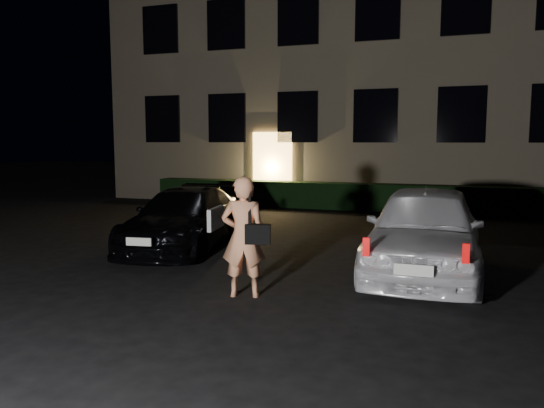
% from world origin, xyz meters
% --- Properties ---
extents(ground, '(80.00, 80.00, 0.00)m').
position_xyz_m(ground, '(0.00, 0.00, 0.00)').
color(ground, black).
rests_on(ground, ground).
extents(building, '(20.00, 8.11, 12.00)m').
position_xyz_m(building, '(-0.00, 14.99, 6.00)').
color(building, '#746952').
rests_on(building, ground).
extents(hedge, '(15.00, 0.70, 0.85)m').
position_xyz_m(hedge, '(0.00, 10.50, 0.42)').
color(hedge, black).
rests_on(hedge, ground).
extents(sedan, '(2.31, 4.41, 1.22)m').
position_xyz_m(sedan, '(-2.74, 3.26, 0.61)').
color(sedan, black).
rests_on(sedan, ground).
extents(hatch, '(1.77, 4.38, 1.49)m').
position_xyz_m(hatch, '(2.10, 2.63, 0.74)').
color(hatch, white).
rests_on(hatch, ground).
extents(man, '(0.79, 0.57, 1.72)m').
position_xyz_m(man, '(-0.24, 0.45, 0.86)').
color(man, '#F0996A').
rests_on(man, ground).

